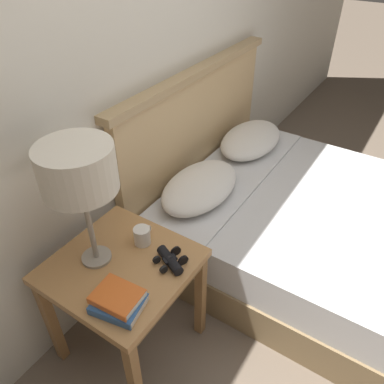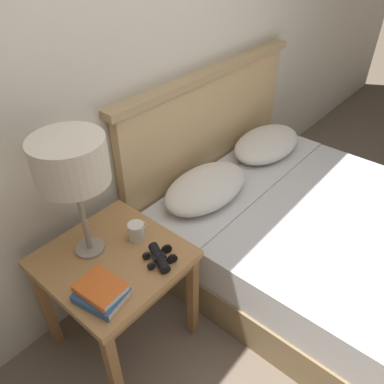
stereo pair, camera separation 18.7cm
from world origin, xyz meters
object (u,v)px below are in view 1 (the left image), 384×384
at_px(binoculars_pair, 170,260).
at_px(coffee_mug, 142,236).
at_px(table_lamp, 78,171).
at_px(book_stacked_on_top, 117,297).
at_px(nightstand, 123,276).
at_px(bed, 312,227).
at_px(book_on_nightstand, 118,304).

relative_size(binoculars_pair, coffee_mug, 1.58).
xyz_separation_m(table_lamp, book_stacked_on_top, (-0.13, -0.25, -0.41)).
xyz_separation_m(nightstand, bed, (1.09, -0.55, -0.26)).
relative_size(nightstand, coffee_mug, 5.94).
height_order(bed, book_on_nightstand, bed).
height_order(bed, book_stacked_on_top, bed).
xyz_separation_m(book_stacked_on_top, coffee_mug, (0.32, 0.14, -0.01)).
height_order(table_lamp, binoculars_pair, table_lamp).
bearing_deg(coffee_mug, nightstand, -179.86).
xyz_separation_m(bed, book_on_nightstand, (-1.27, 0.40, 0.36)).
bearing_deg(nightstand, bed, -26.75).
height_order(nightstand, book_stacked_on_top, book_stacked_on_top).
distance_m(table_lamp, book_stacked_on_top, 0.50).
xyz_separation_m(nightstand, table_lamp, (-0.04, 0.11, 0.54)).
relative_size(nightstand, table_lamp, 1.08).
distance_m(table_lamp, binoculars_pair, 0.55).
bearing_deg(nightstand, book_stacked_on_top, -140.40).
distance_m(table_lamp, book_on_nightstand, 0.53).
distance_m(book_stacked_on_top, binoculars_pair, 0.29).
relative_size(bed, book_stacked_on_top, 10.11).
bearing_deg(book_on_nightstand, table_lamp, 61.42).
relative_size(nightstand, book_on_nightstand, 2.87).
height_order(book_on_nightstand, book_stacked_on_top, book_stacked_on_top).
distance_m(book_on_nightstand, coffee_mug, 0.36).
xyz_separation_m(book_on_nightstand, book_stacked_on_top, (0.01, 0.01, 0.03)).
bearing_deg(nightstand, table_lamp, 107.99).
relative_size(nightstand, binoculars_pair, 3.76).
relative_size(table_lamp, coffee_mug, 5.49).
bearing_deg(book_stacked_on_top, nightstand, 39.60).
relative_size(bed, binoculars_pair, 11.91).
xyz_separation_m(book_on_nightstand, binoculars_pair, (0.29, -0.04, 0.00)).
xyz_separation_m(bed, table_lamp, (-1.13, 0.66, 0.80)).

